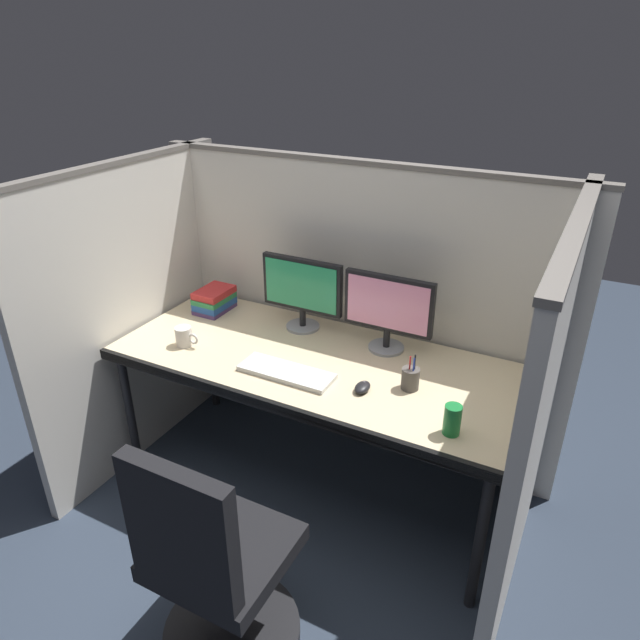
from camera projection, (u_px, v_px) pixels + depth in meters
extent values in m
plane|color=#2D3847|center=(286.00, 521.00, 2.73)|extent=(8.00, 8.00, 0.00)
cube|color=beige|center=(355.00, 315.00, 2.98)|extent=(2.20, 0.05, 1.55)
cube|color=#605B56|center=(359.00, 162.00, 2.63)|extent=(2.21, 0.06, 0.02)
cube|color=beige|center=(136.00, 317.00, 2.96)|extent=(0.05, 1.40, 1.55)
cube|color=#605B56|center=(112.00, 163.00, 2.61)|extent=(0.06, 1.41, 0.02)
cube|color=beige|center=(537.00, 425.00, 2.14)|extent=(0.05, 1.40, 1.55)
cube|color=#605B56|center=(580.00, 221.00, 1.79)|extent=(0.06, 1.41, 0.02)
cube|color=beige|center=(315.00, 363.00, 2.65)|extent=(1.90, 0.80, 0.04)
cube|color=black|center=(271.00, 406.00, 2.35)|extent=(1.90, 0.02, 0.05)
cylinder|color=black|center=(130.00, 414.00, 2.91)|extent=(0.04, 0.04, 0.70)
cylinder|color=black|center=(480.00, 542.00, 2.18)|extent=(0.04, 0.04, 0.70)
cylinder|color=black|center=(212.00, 355.00, 3.45)|extent=(0.04, 0.04, 0.70)
cylinder|color=black|center=(514.00, 441.00, 2.72)|extent=(0.04, 0.04, 0.70)
cylinder|color=black|center=(233.00, 632.00, 2.19)|extent=(0.52, 0.52, 0.06)
cylinder|color=black|center=(229.00, 600.00, 2.11)|extent=(0.04, 0.04, 0.43)
cube|color=black|center=(224.00, 552.00, 2.00)|extent=(0.44, 0.44, 0.07)
cube|color=black|center=(180.00, 532.00, 1.73)|extent=(0.40, 0.06, 0.48)
cylinder|color=gray|center=(303.00, 326.00, 2.93)|extent=(0.17, 0.17, 0.01)
cylinder|color=black|center=(303.00, 317.00, 2.90)|extent=(0.03, 0.03, 0.09)
cube|color=black|center=(302.00, 285.00, 2.82)|extent=(0.43, 0.03, 0.27)
cube|color=#268C59|center=(300.00, 286.00, 2.81)|extent=(0.39, 0.01, 0.23)
cylinder|color=gray|center=(386.00, 347.00, 2.73)|extent=(0.17, 0.17, 0.01)
cylinder|color=black|center=(387.00, 338.00, 2.71)|extent=(0.03, 0.03, 0.09)
cube|color=black|center=(389.00, 303.00, 2.63)|extent=(0.43, 0.03, 0.27)
cube|color=pink|center=(387.00, 305.00, 2.61)|extent=(0.39, 0.01, 0.23)
cube|color=silver|center=(286.00, 372.00, 2.52)|extent=(0.43, 0.15, 0.02)
ellipsoid|color=black|center=(362.00, 387.00, 2.40)|extent=(0.06, 0.10, 0.03)
cylinder|color=#59595B|center=(364.00, 383.00, 2.41)|extent=(0.01, 0.01, 0.01)
cylinder|color=#4C4742|center=(410.00, 379.00, 2.40)|extent=(0.08, 0.08, 0.09)
cylinder|color=red|center=(409.00, 372.00, 2.39)|extent=(0.01, 0.01, 0.15)
cylinder|color=#263FB2|center=(413.00, 373.00, 2.38)|extent=(0.01, 0.01, 0.15)
cylinder|color=black|center=(414.00, 371.00, 2.39)|extent=(0.01, 0.01, 0.15)
cylinder|color=silver|center=(184.00, 336.00, 2.74)|extent=(0.08, 0.08, 0.09)
torus|color=silver|center=(193.00, 339.00, 2.72)|extent=(0.06, 0.01, 0.06)
cylinder|color=#197233|center=(452.00, 420.00, 2.12)|extent=(0.07, 0.07, 0.12)
cube|color=#4C3366|center=(215.00, 308.00, 3.11)|extent=(0.15, 0.21, 0.03)
cube|color=#1E478C|center=(215.00, 303.00, 3.09)|extent=(0.15, 0.21, 0.04)
cube|color=#26723F|center=(214.00, 298.00, 3.07)|extent=(0.15, 0.21, 0.03)
cube|color=#B22626|center=(214.00, 292.00, 3.07)|extent=(0.15, 0.21, 0.04)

